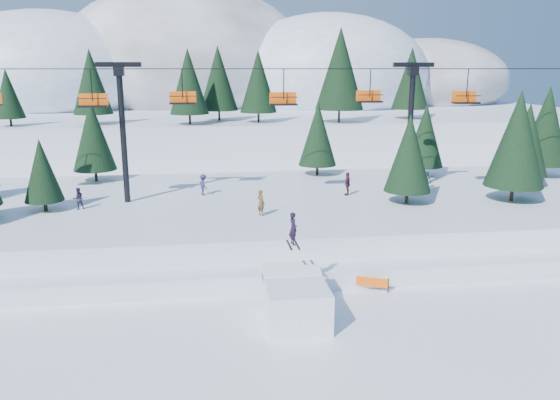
{
  "coord_description": "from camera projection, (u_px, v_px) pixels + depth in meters",
  "views": [
    {
      "loc": [
        -2.98,
        -23.28,
        12.4
      ],
      "look_at": [
        1.02,
        6.0,
        5.2
      ],
      "focal_mm": 35.0,
      "sensor_mm": 36.0,
      "label": 1
    }
  ],
  "objects": [
    {
      "name": "berm",
      "position": [
        259.0,
        267.0,
        33.31
      ],
      "size": [
        70.0,
        6.0,
        1.1
      ],
      "primitive_type": "cube",
      "color": "white",
      "rests_on": "ground"
    },
    {
      "name": "ground",
      "position": [
        276.0,
        337.0,
        25.74
      ],
      "size": [
        160.0,
        160.0,
        0.0
      ],
      "primitive_type": "plane",
      "color": "white",
      "rests_on": "ground"
    },
    {
      "name": "distant_skiers",
      "position": [
        259.0,
        188.0,
        41.97
      ],
      "size": [
        28.21,
        7.78,
        1.85
      ],
      "color": "#2C263F",
      "rests_on": "mid_shelf"
    },
    {
      "name": "banner_near",
      "position": [
        363.0,
        282.0,
        31.03
      ],
      "size": [
        2.64,
        1.14,
        0.9
      ],
      "color": "black",
      "rests_on": "ground"
    },
    {
      "name": "mid_shelf",
      "position": [
        246.0,
        213.0,
        42.77
      ],
      "size": [
        70.0,
        22.0,
        2.5
      ],
      "primitive_type": "cube",
      "color": "white",
      "rests_on": "ground"
    },
    {
      "name": "chairlift",
      "position": [
        261.0,
        109.0,
        41.07
      ],
      "size": [
        46.0,
        3.21,
        10.28
      ],
      "color": "black",
      "rests_on": "mid_shelf"
    },
    {
      "name": "conifer_stand",
      "position": [
        279.0,
        142.0,
        42.74
      ],
      "size": [
        64.12,
        17.03,
        8.53
      ],
      "color": "black",
      "rests_on": "mid_shelf"
    },
    {
      "name": "banner_far",
      "position": [
        413.0,
        266.0,
        33.46
      ],
      "size": [
        2.64,
        1.14,
        0.9
      ],
      "color": "black",
      "rests_on": "ground"
    },
    {
      "name": "jump_kicker",
      "position": [
        296.0,
        300.0,
        27.15
      ],
      "size": [
        3.02,
        4.29,
        5.26
      ],
      "color": "white",
      "rests_on": "ground"
    },
    {
      "name": "mountain_ridge",
      "position": [
        192.0,
        84.0,
        93.39
      ],
      "size": [
        119.0,
        60.0,
        26.46
      ],
      "color": "white",
      "rests_on": "ground"
    }
  ]
}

